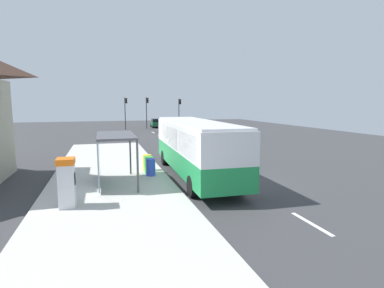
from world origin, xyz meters
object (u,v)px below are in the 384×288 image
object	(u,v)px
bus	(195,145)
traffic_light_far_side	(126,108)
recycling_bin_yellow	(147,163)
traffic_light_median	(147,108)
bus_shelter	(109,146)
traffic_light_near_side	(179,109)
recycling_bin_green	(149,165)
white_van	(176,126)
sedan_far	(167,127)
ticket_machine	(67,182)
recycling_bin_blue	(151,167)
sedan_near	(157,123)

from	to	relation	value
bus	traffic_light_far_side	xyz separation A→B (m)	(-1.39, 33.52, 1.52)
recycling_bin_yellow	traffic_light_far_side	world-z (taller)	traffic_light_far_side
recycling_bin_yellow	traffic_light_median	bearing A→B (deg)	81.98
traffic_light_far_side	bus_shelter	world-z (taller)	traffic_light_far_side
traffic_light_near_side	bus_shelter	world-z (taller)	traffic_light_near_side
recycling_bin_yellow	traffic_light_median	xyz separation A→B (m)	(4.60, 32.65, 2.74)
bus	recycling_bin_green	xyz separation A→B (m)	(-2.49, 0.97, -1.19)
white_van	sedan_far	distance (m)	5.98
white_van	recycling_bin_green	world-z (taller)	white_van
traffic_light_near_side	traffic_light_far_side	distance (m)	8.64
bus	traffic_light_far_side	world-z (taller)	traffic_light_far_side
recycling_bin_yellow	traffic_light_near_side	distance (m)	32.63
sedan_far	ticket_machine	xyz separation A→B (m)	(-10.42, -31.42, 0.38)
sedan_far	ticket_machine	bearing A→B (deg)	-108.35
sedan_far	ticket_machine	size ratio (longest dim) A/B	2.29
recycling_bin_green	traffic_light_near_side	bearing A→B (deg)	73.01
sedan_far	recycling_bin_green	size ratio (longest dim) A/B	4.68
bus	ticket_machine	xyz separation A→B (m)	(-6.41, -4.07, -0.67)
white_van	ticket_machine	xyz separation A→B (m)	(-10.32, -25.47, -0.17)
recycling_bin_yellow	recycling_bin_blue	bearing A→B (deg)	-90.00
white_van	recycling_bin_yellow	xyz separation A→B (m)	(-6.40, -19.72, -0.69)
recycling_bin_blue	recycling_bin_yellow	distance (m)	1.40
recycling_bin_green	bus_shelter	bearing A→B (deg)	-138.97
recycling_bin_blue	traffic_light_near_side	bearing A→B (deg)	73.35
bus	recycling_bin_blue	xyz separation A→B (m)	(-2.49, 0.27, -1.19)
ticket_machine	recycling_bin_green	bearing A→B (deg)	52.12
sedan_far	recycling_bin_blue	world-z (taller)	sedan_far
recycling_bin_blue	recycling_bin_green	size ratio (longest dim) A/B	1.00
recycling_bin_blue	bus_shelter	xyz separation A→B (m)	(-2.21, -1.23, 1.44)
recycling_bin_yellow	bus_shelter	bearing A→B (deg)	-130.12
traffic_light_far_side	traffic_light_near_side	bearing A→B (deg)	-5.31
traffic_light_near_side	sedan_near	bearing A→B (deg)	130.99
sedan_far	recycling_bin_yellow	distance (m)	26.48
recycling_bin_blue	traffic_light_far_side	world-z (taller)	traffic_light_far_side
white_van	traffic_light_median	size ratio (longest dim) A/B	1.03
recycling_bin_green	traffic_light_median	xyz separation A→B (m)	(4.60, 33.35, 2.74)
traffic_light_near_side	traffic_light_far_side	size ratio (longest dim) A/B	0.97
ticket_machine	traffic_light_near_side	size ratio (longest dim) A/B	0.40
recycling_bin_blue	traffic_light_far_side	distance (m)	33.37
traffic_light_near_side	traffic_light_median	xyz separation A→B (m)	(-5.10, 1.60, 0.13)
white_van	recycling_bin_blue	bearing A→B (deg)	-106.86
traffic_light_near_side	bus_shelter	xyz separation A→B (m)	(-11.91, -33.67, -1.17)
recycling_bin_green	traffic_light_far_side	distance (m)	32.68
bus	traffic_light_median	bearing A→B (deg)	86.48
traffic_light_median	sedan_near	bearing A→B (deg)	47.69
bus	recycling_bin_blue	world-z (taller)	bus
bus_shelter	traffic_light_near_side	bearing A→B (deg)	70.52
white_van	ticket_machine	world-z (taller)	white_van
sedan_near	bus_shelter	bearing A→B (deg)	-103.12
traffic_light_near_side	traffic_light_median	distance (m)	5.35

